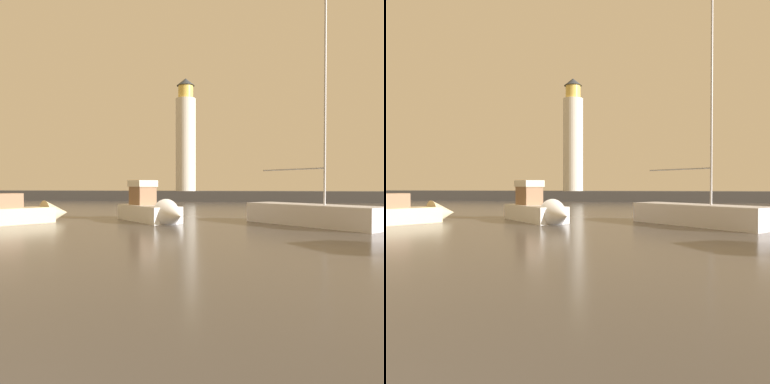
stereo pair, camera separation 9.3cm
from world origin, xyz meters
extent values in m
plane|color=#4C4742|center=(0.00, 27.14, 0.00)|extent=(220.00, 220.00, 0.00)
cube|color=#423F3D|center=(0.00, 54.28, 0.72)|extent=(91.82, 4.83, 1.44)
cylinder|color=silver|center=(-7.90, 54.28, 8.08)|extent=(2.86, 2.86, 13.26)
cylinder|color=#F2CC59|center=(-7.90, 54.28, 15.63)|extent=(2.15, 2.15, 1.86)
cone|color=#33383D|center=(-7.90, 54.28, 17.09)|extent=(2.58, 2.58, 1.06)
cube|color=beige|center=(-11.67, 19.08, 0.46)|extent=(4.35, 5.23, 0.93)
cone|color=beige|center=(-9.94, 21.56, 0.51)|extent=(2.17, 2.15, 1.60)
cube|color=#8C6647|center=(-11.84, 18.85, 1.35)|extent=(2.24, 2.46, 0.85)
cube|color=white|center=(-4.25, 22.58, 0.49)|extent=(5.03, 5.26, 0.99)
cone|color=white|center=(-2.12, 20.23, 0.54)|extent=(2.49, 2.48, 1.82)
cube|color=#8C6647|center=(-4.80, 23.18, 1.57)|extent=(2.01, 2.04, 1.16)
cube|color=silver|center=(-4.80, 23.18, 2.35)|extent=(2.21, 2.25, 0.41)
cube|color=silver|center=(5.52, 21.54, 0.58)|extent=(7.32, 6.97, 1.17)
cylinder|color=#B7B7BC|center=(6.10, 21.00, 6.73)|extent=(0.12, 0.12, 11.13)
cylinder|color=#B7B7BC|center=(4.49, 22.49, 3.17)|extent=(3.29, 3.04, 0.09)
camera|label=1|loc=(2.64, -1.03, 2.22)|focal=36.54mm
camera|label=2|loc=(2.73, -1.01, 2.22)|focal=36.54mm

